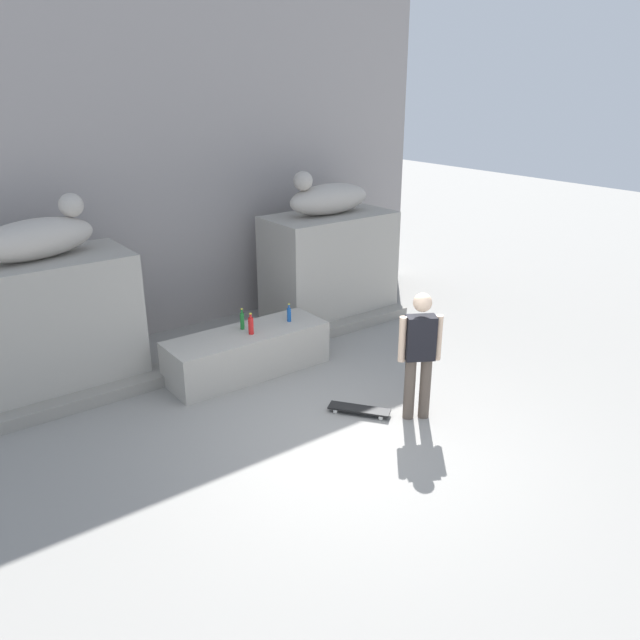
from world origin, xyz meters
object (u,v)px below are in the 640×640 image
statue_reclining_left (38,237)px  bottle_blue (289,314)px  skateboard (359,409)px  skater (420,351)px  bottle_red (251,325)px  bottle_green (242,321)px  statue_reclining_right (328,198)px

statue_reclining_left → bottle_blue: (3.08, -1.16, -1.41)m
skateboard → bottle_blue: bottle_blue is taller
skater → bottle_red: size_ratio=5.29×
skater → bottle_red: 2.55m
skater → skateboard: skater is taller
statue_reclining_left → bottle_red: (2.36, -1.25, -1.39)m
skateboard → bottle_green: bearing=-22.8°
skater → bottle_blue: skater is taller
skater → skateboard: bearing=-13.3°
statue_reclining_right → bottle_red: bearing=27.5°
skateboard → bottle_blue: size_ratio=2.73×
skater → bottle_blue: size_ratio=5.97×
statue_reclining_left → statue_reclining_right: size_ratio=1.05×
skateboard → bottle_blue: (0.22, 1.92, 0.68)m
bottle_green → bottle_blue: bearing=-11.7°
skateboard → bottle_red: (-0.49, 1.83, 0.70)m
skater → skateboard: 1.12m
statue_reclining_left → bottle_blue: statue_reclining_left is taller
skateboard → bottle_red: size_ratio=2.42×
skater → bottle_green: (-1.02, 2.56, -0.16)m
statue_reclining_right → bottle_red: statue_reclining_right is taller
statue_reclining_right → skater: bearing=69.3°
skater → bottle_green: bearing=-38.0°
statue_reclining_right → skater: 3.99m
statue_reclining_left → bottle_red: size_ratio=5.34×
statue_reclining_right → skater: size_ratio=0.96×
bottle_green → bottle_blue: (0.72, -0.15, -0.02)m
bottle_green → bottle_red: bottle_green is taller
bottle_blue → skater: bearing=-82.9°
bottle_green → bottle_red: (0.01, -0.23, -0.00)m
bottle_blue → bottle_green: bearing=168.3°
statue_reclining_right → bottle_green: bearing=22.8°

